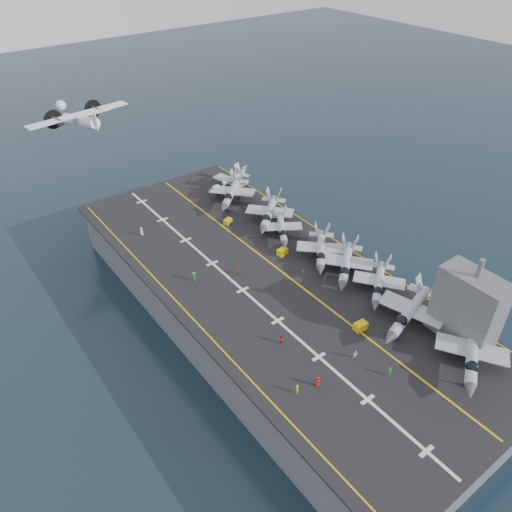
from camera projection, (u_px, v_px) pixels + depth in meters
ground at (268, 319)px, 98.02m from camera, size 500.00×500.00×0.00m
hull at (269, 300)px, 95.10m from camera, size 36.00×90.00×10.00m
flight_deck at (269, 278)px, 92.07m from camera, size 38.00×92.00×0.40m
foul_line at (282, 272)px, 93.41m from camera, size 0.35×90.00×0.02m
landing_centerline at (243, 290)px, 89.02m from camera, size 0.50×90.00×0.02m
deck_edge_port at (189, 315)px, 83.66m from camera, size 0.25×90.00×0.02m
deck_edge_stbd at (341, 244)px, 100.96m from camera, size 0.25×90.00×0.02m
island_superstructure at (470, 300)px, 75.38m from camera, size 5.00×10.00×15.00m
fighter_jet_0 at (472, 352)px, 73.13m from camera, size 18.90×17.22×5.46m
fighter_jet_1 at (410, 311)px, 80.39m from camera, size 18.47×14.78×5.60m
fighter_jet_2 at (379, 282)px, 87.14m from camera, size 16.25×15.32×4.70m
fighter_jet_3 at (346, 263)px, 91.42m from camera, size 17.43×16.71×5.06m
fighter_jet_4 at (321, 249)px, 95.27m from camera, size 16.39×16.53×4.85m
fighter_jet_5 at (282, 227)px, 101.86m from camera, size 14.16×15.30×4.42m
fighter_jet_6 at (269, 212)px, 106.06m from camera, size 18.12×17.68×5.28m
fighter_jet_7 at (232, 192)px, 113.40m from camera, size 18.22×17.78×5.31m
fighter_jet_8 at (228, 181)px, 118.67m from camera, size 15.03×12.00×4.56m
tow_cart_a at (360, 326)px, 80.57m from camera, size 2.24×1.54×1.29m
tow_cart_b at (282, 252)px, 97.62m from camera, size 2.25×1.63×1.24m
tow_cart_c at (228, 221)px, 106.98m from camera, size 2.12×1.79×1.08m
crew_0 at (318, 381)px, 71.02m from camera, size 1.25×1.23×1.76m
crew_1 at (297, 389)px, 69.97m from camera, size 0.78×1.08×1.67m
crew_2 at (281, 339)px, 77.96m from camera, size 1.07×0.76×1.68m
crew_3 at (194, 276)px, 90.67m from camera, size 1.01×1.31×1.95m
crew_4 at (238, 271)px, 92.25m from camera, size 1.14×1.24×1.72m
crew_5 at (142, 231)px, 103.11m from camera, size 1.03×1.26×1.82m
crew_6 at (390, 372)px, 72.60m from camera, size 0.94×1.12×1.59m
crew_7 at (355, 355)px, 75.29m from camera, size 1.15×1.13×1.61m
transport_plane at (80, 121)px, 113.55m from camera, size 25.87×19.22×5.68m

